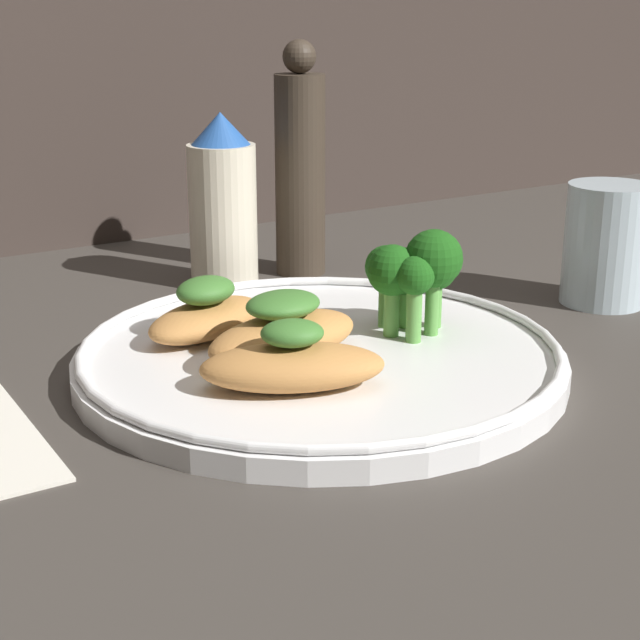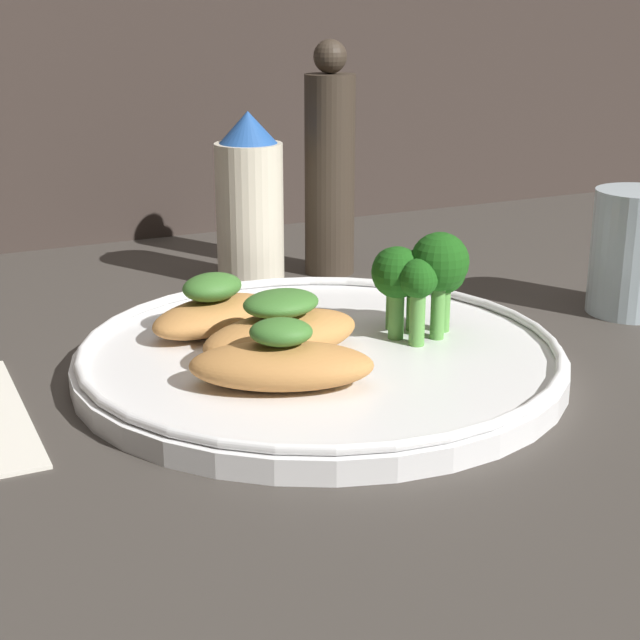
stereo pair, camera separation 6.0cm
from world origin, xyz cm
name	(u,v)px [view 2 (the right image)]	position (x,y,z in cm)	size (l,w,h in cm)	color
ground_plane	(320,379)	(0.00, 0.00, -0.50)	(180.00, 180.00, 1.00)	#3D3833
plate	(320,357)	(0.00, 0.00, 0.99)	(30.37, 30.37, 2.00)	white
grilled_meat_front	(281,362)	(-4.47, -4.36, 2.87)	(11.48, 8.80, 3.99)	#BC7F42
grilled_meat_middle	(284,333)	(-2.59, -0.45, 3.08)	(11.07, 6.59, 4.17)	#BC7F42
grilled_meat_back	(213,310)	(-4.75, 6.20, 2.89)	(10.27, 7.61, 3.92)	#BC7F42
broccoli_bunch	(419,273)	(6.97, 0.00, 5.55)	(6.52, 6.15, 6.95)	#569942
sauce_bottle	(250,202)	(3.56, 20.54, 6.61)	(5.40, 5.40, 13.81)	beige
pepper_grinder	(330,169)	(10.68, 20.54, 8.80)	(4.14, 4.14, 19.06)	#382D23
drinking_glass	(634,252)	(25.89, 1.10, 4.56)	(6.32, 6.32, 9.12)	silver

